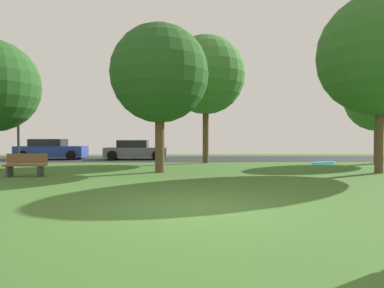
% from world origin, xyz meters
% --- Properties ---
extents(ground_plane, '(44.00, 44.00, 0.00)m').
position_xyz_m(ground_plane, '(0.00, 0.00, 0.00)').
color(ground_plane, '#3D6628').
extents(road_strip, '(44.00, 6.40, 0.01)m').
position_xyz_m(road_strip, '(0.00, 16.00, 0.00)').
color(road_strip, '#28282B').
rests_on(road_strip, ground_plane).
extents(oak_tree_center, '(5.25, 5.25, 7.74)m').
position_xyz_m(oak_tree_center, '(8.17, 6.74, 5.11)').
color(oak_tree_center, brown).
rests_on(oak_tree_center, ground_plane).
extents(maple_tree_near, '(4.33, 4.33, 6.52)m').
position_xyz_m(maple_tree_near, '(-1.33, 7.40, 4.34)').
color(maple_tree_near, brown).
rests_on(maple_tree_near, ground_plane).
extents(oak_tree_right, '(4.70, 4.70, 7.62)m').
position_xyz_m(oak_tree_right, '(1.09, 12.48, 5.26)').
color(oak_tree_right, brown).
rests_on(oak_tree_right, ground_plane).
extents(birch_tree_lone, '(3.71, 3.71, 5.60)m').
position_xyz_m(birch_tree_lone, '(11.11, 11.56, 3.73)').
color(birch_tree_lone, brown).
rests_on(birch_tree_lone, ground_plane).
extents(frisbee_disc, '(0.38, 0.38, 0.05)m').
position_xyz_m(frisbee_disc, '(1.39, -3.02, 1.26)').
color(frisbee_disc, '#2DB2E0').
extents(parked_car_blue, '(4.59, 1.95, 1.41)m').
position_xyz_m(parked_car_blue, '(-9.42, 15.84, 0.65)').
color(parked_car_blue, '#233893').
rests_on(parked_car_blue, ground_plane).
extents(parked_car_grey, '(4.23, 1.94, 1.33)m').
position_xyz_m(parked_car_grey, '(-3.55, 15.61, 0.61)').
color(parked_car_grey, slate).
rests_on(parked_car_grey, ground_plane).
extents(park_bench, '(1.60, 0.45, 0.90)m').
position_xyz_m(park_bench, '(-6.55, 6.06, 0.46)').
color(park_bench, brown).
rests_on(park_bench, ground_plane).
extents(street_lamp_post, '(0.14, 0.14, 4.50)m').
position_xyz_m(street_lamp_post, '(-9.86, 12.20, 2.25)').
color(street_lamp_post, '#2D2D33').
rests_on(street_lamp_post, ground_plane).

